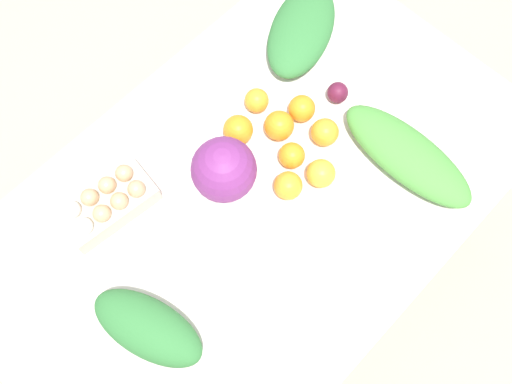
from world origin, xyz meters
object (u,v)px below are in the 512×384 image
Objects in this scene: greens_bunch_dandelion at (301,30)px; beet_root at (338,93)px; orange_7 at (321,173)px; orange_4 at (288,186)px; orange_5 at (325,132)px; orange_2 at (238,130)px; orange_0 at (279,126)px; egg_carton at (107,203)px; orange_6 at (302,108)px; greens_bunch_beet_tops at (407,155)px; orange_3 at (257,100)px; orange_1 at (291,155)px; cabbage_purple at (224,170)px; greens_bunch_chard at (148,328)px.

greens_bunch_dandelion is 0.22m from beet_root.
greens_bunch_dandelion is 4.43× the size of orange_7.
orange_5 is at bearing -169.30° from orange_4.
orange_2 is 0.24m from orange_7.
orange_0 reaches higher than beet_root.
egg_carton is 0.56m from orange_6.
orange_3 is at bearing -68.90° from greens_bunch_beet_tops.
egg_carton is 0.76× the size of greens_bunch_dandelion.
greens_bunch_dandelion is at bearing -110.39° from beet_root.
orange_2 is at bearing -24.75° from orange_6.
orange_0 is at bearing 80.69° from orange_3.
orange_1 is at bearing -46.61° from greens_bunch_beet_tops.
orange_0 is 1.08× the size of orange_4.
orange_6 is (-0.12, -0.07, 0.00)m from orange_1.
greens_bunch_dandelion is at bearing -148.51° from orange_0.
egg_carton is at bearing -7.20° from orange_3.
orange_2 reaches higher than orange_4.
orange_7 is at bearing 81.36° from orange_3.
greens_bunch_dandelion is at bearing -101.87° from greens_bunch_beet_tops.
orange_6 reaches higher than orange_1.
greens_bunch_dandelion is 0.25m from orange_6.
greens_bunch_dandelion reaches higher than orange_7.
greens_bunch_beet_tops is 5.43× the size of orange_6.
cabbage_purple reaches higher than orange_0.
orange_6 is at bearing 169.89° from egg_carton.
greens_bunch_dandelion is at bearing -131.06° from orange_7.
orange_1 is at bearing -81.47° from orange_7.
orange_2 is 0.22m from orange_5.
orange_7 reaches higher than orange_1.
greens_bunch_beet_tops is at bearing 150.96° from egg_carton.
orange_0 reaches higher than orange_1.
orange_1 is at bearing 154.52° from cabbage_purple.
greens_bunch_chard is 3.82× the size of orange_5.
egg_carton is 3.16× the size of orange_0.
beet_root is 0.78× the size of orange_5.
orange_3 is at bearing -58.27° from orange_6.
egg_carton reaches higher than orange_0.
egg_carton is 0.32m from greens_bunch_chard.
greens_bunch_dandelion is 0.46m from greens_bunch_beet_tops.
greens_bunch_beet_tops reaches higher than orange_7.
orange_0 is at bearing 179.99° from cabbage_purple.
orange_5 is (0.12, 0.06, 0.01)m from beet_root.
greens_bunch_chard is (0.13, 0.30, 0.00)m from egg_carton.
orange_5 is at bearing -63.67° from greens_bunch_beet_tops.
greens_bunch_dandelion reaches higher than orange_0.
greens_bunch_chard is 3.55× the size of orange_0.
beet_root is at bearing -172.72° from greens_bunch_chard.
egg_carton is 0.58m from orange_5.
orange_4 reaches higher than beet_root.
cabbage_purple is at bearing 155.27° from egg_carton.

